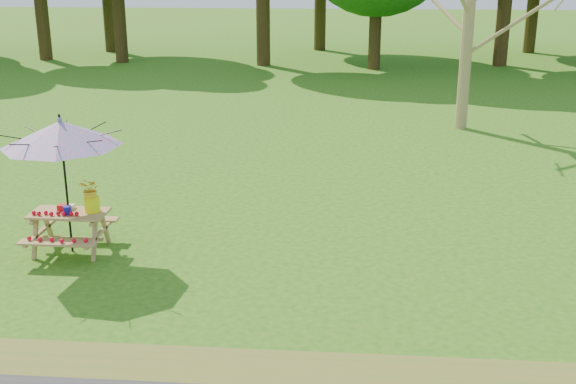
{
  "coord_description": "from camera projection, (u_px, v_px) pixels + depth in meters",
  "views": [
    {
      "loc": [
        1.5,
        -9.86,
        4.51
      ],
      "look_at": [
        0.62,
        0.62,
        1.1
      ],
      "focal_mm": 45.0,
      "sensor_mm": 36.0,
      "label": 1
    }
  ],
  "objects": [
    {
      "name": "produce_bins",
      "position": [
        66.0,
        209.0,
        11.46
      ],
      "size": [
        0.28,
        0.38,
        0.13
      ],
      "color": "red",
      "rests_on": "picnic_table"
    },
    {
      "name": "patio_umbrella",
      "position": [
        61.0,
        134.0,
        11.06
      ],
      "size": [
        2.29,
        2.29,
        2.25
      ],
      "color": "black",
      "rests_on": "ground"
    },
    {
      "name": "tomatoes_row",
      "position": [
        55.0,
        214.0,
        11.29
      ],
      "size": [
        0.77,
        0.13,
        0.07
      ],
      "primitive_type": null,
      "color": "red",
      "rests_on": "picnic_table"
    },
    {
      "name": "flower_bucket",
      "position": [
        91.0,
        194.0,
        11.39
      ],
      "size": [
        0.42,
        0.4,
        0.56
      ],
      "color": "#F8FF0D",
      "rests_on": "picnic_table"
    },
    {
      "name": "picnic_table",
      "position": [
        71.0,
        232.0,
        11.56
      ],
      "size": [
        1.2,
        1.32,
        0.67
      ],
      "color": "#AB814D",
      "rests_on": "ground"
    },
    {
      "name": "drygrass_strip",
      "position": [
        208.0,
        375.0,
        8.2
      ],
      "size": [
        120.0,
        1.2,
        0.01
      ],
      "primitive_type": "cube",
      "color": "olive",
      "rests_on": "ground"
    },
    {
      "name": "ground",
      "position": [
        243.0,
        273.0,
        10.85
      ],
      "size": [
        120.0,
        120.0,
        0.0
      ],
      "primitive_type": "plane",
      "color": "#266212",
      "rests_on": "ground"
    }
  ]
}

